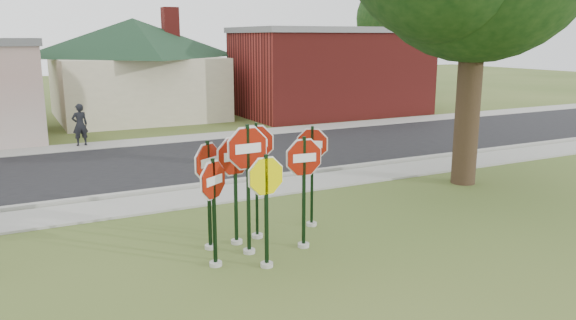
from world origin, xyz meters
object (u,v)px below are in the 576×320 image
stop_sign_yellow (266,198)px  pedestrian (80,125)px  stop_sign_left (214,200)px  stop_sign_center (248,169)px

stop_sign_yellow → pedestrian: size_ratio=1.37×
stop_sign_yellow → pedestrian: stop_sign_yellow is taller
stop_sign_yellow → stop_sign_left: size_ratio=1.04×
stop_sign_yellow → stop_sign_left: (-0.85, 0.48, -0.05)m
stop_sign_yellow → stop_sign_center: bearing=92.0°
stop_sign_left → pedestrian: stop_sign_left is taller
stop_sign_center → pedestrian: size_ratio=1.65×
stop_sign_yellow → stop_sign_left: 0.97m
stop_sign_center → stop_sign_left: (-0.82, -0.30, -0.43)m
stop_sign_center → stop_sign_yellow: bearing=-88.0°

